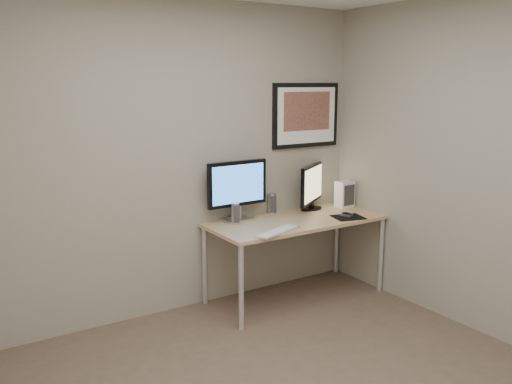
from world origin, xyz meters
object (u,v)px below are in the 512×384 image
Objects in this scene: speaker_right at (272,204)px; desk at (296,226)px; speaker_left at (235,213)px; monitor_tv at (312,186)px; keyboard at (278,231)px; monitor_large at (237,188)px; framed_art at (306,115)px; fan_unit at (345,194)px.

desk is at bearing -67.55° from speaker_right.
desk is at bearing -5.17° from speaker_left.
monitor_tv is 2.65× the size of speaker_left.
monitor_tv reaches higher than keyboard.
monitor_large reaches higher than desk.
monitor_large is 0.23m from speaker_left.
speaker_right is (-0.41, -0.03, -0.80)m from framed_art.
monitor_tv reaches higher than fan_unit.
fan_unit is (0.34, -0.19, -0.76)m from framed_art.
monitor_tv is (0.81, -0.02, -0.06)m from monitor_large.
monitor_large is at bearing 172.45° from fan_unit.
keyboard is 1.16m from fan_unit.
framed_art reaches higher than speaker_left.
framed_art is 2.94× the size of fan_unit.
speaker_right is at bearing 134.75° from monitor_tv.
fan_unit is at bearing -6.66° from monitor_large.
monitor_large is 1.22× the size of monitor_tv.
keyboard is at bearing 179.66° from monitor_tv.
fan_unit is (1.16, -0.10, -0.17)m from monitor_large.
monitor_large is at bearing 78.99° from keyboard.
speaker_left is 1.22m from fan_unit.
keyboard is at bearing -59.05° from speaker_left.
speaker_left is (-0.53, 0.17, 0.16)m from desk.
framed_art is 4.00× the size of speaker_right.
monitor_tv reaches higher than desk.
framed_art is 1.01m from monitor_large.
framed_art is 0.67m from monitor_tv.
monitor_tv is at bearing 13.50° from keyboard.
fan_unit is (1.08, 0.40, 0.12)m from keyboard.
desk is at bearing -29.03° from monitor_large.
fan_unit is at bearing 0.55° from keyboard.
framed_art is 1.20m from speaker_left.
speaker_left is 0.46m from keyboard.
keyboard is at bearing -140.88° from framed_art.
speaker_left is 0.37× the size of keyboard.
keyboard is at bearing -145.38° from desk.
speaker_right is at bearing -175.50° from framed_art.
speaker_right reaches higher than keyboard.
monitor_large is (-0.81, -0.09, -0.60)m from framed_art.
fan_unit is at bearing 10.96° from speaker_left.
speaker_right is (-0.40, 0.08, -0.14)m from monitor_tv.
keyboard reaches higher than desk.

